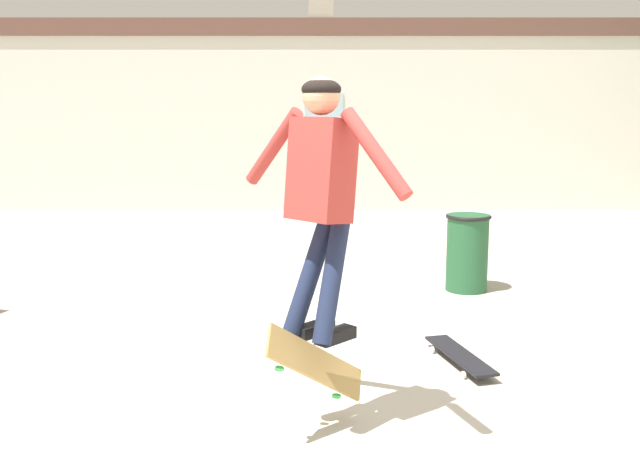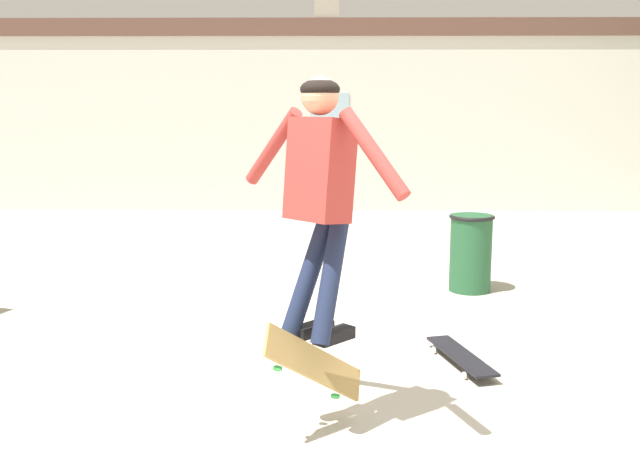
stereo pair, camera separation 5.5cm
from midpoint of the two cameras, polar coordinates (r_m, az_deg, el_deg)
The scene contains 6 objects.
ground_plane at distance 4.58m, azimuth 5.33°, elevation -14.71°, with size 40.00×40.00×0.00m, color beige.
building_backdrop at distance 13.24m, azimuth 1.71°, elevation 9.28°, with size 16.11×0.52×4.63m.
trash_bin at distance 7.53m, azimuth 11.39°, elevation -1.75°, with size 0.47×0.47×0.80m.
skater at distance 4.01m, azimuth -0.38°, elevation 3.49°, with size 0.96×0.93×1.50m.
skateboard_flipping at distance 4.19m, azimuth -0.81°, elevation -10.78°, with size 0.55×0.55×0.58m.
skateboard_resting at distance 5.47m, azimuth 10.73°, elevation -9.92°, with size 0.40×0.90×0.08m.
Camera 1 is at (-0.45, -4.15, 1.89)m, focal length 40.00 mm.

